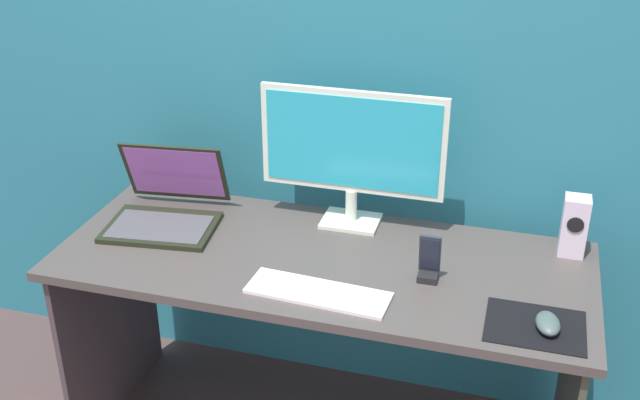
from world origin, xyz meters
The scene contains 9 objects.
wall_back centered at (0.00, 0.40, 1.25)m, with size 6.00×0.04×2.50m, color teal.
desk centered at (0.00, 0.00, 0.58)m, with size 1.57×0.63×0.72m.
monitor centered at (0.03, 0.23, 0.97)m, with size 0.57×0.14×0.44m.
speaker_right centered at (0.70, 0.22, 0.81)m, with size 0.07×0.07×0.18m.
laptop centered at (-0.54, 0.08, 0.77)m, with size 0.37×0.37×0.23m.
keyboard_external centered at (0.04, -0.19, 0.73)m, with size 0.39×0.13×0.01m, color white.
mousepad centered at (0.62, -0.18, 0.72)m, with size 0.25×0.20×0.00m, color black.
mouse centered at (0.64, -0.19, 0.74)m, with size 0.06×0.10×0.04m, color #435451.
phone_in_dock centered at (0.32, -0.03, 0.77)m, with size 0.06×0.05×0.14m.
Camera 1 is at (0.53, -1.88, 1.88)m, focal length 43.22 mm.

